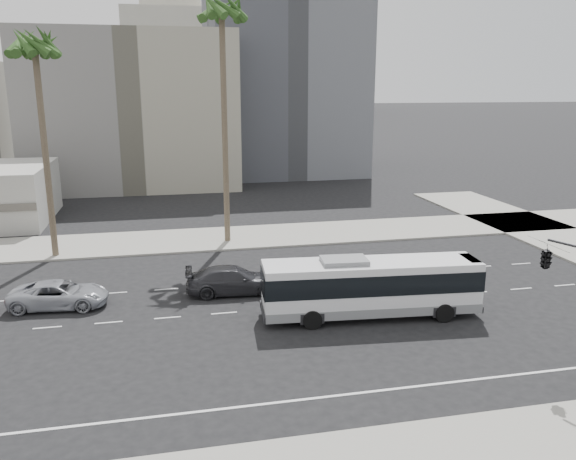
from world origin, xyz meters
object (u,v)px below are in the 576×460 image
object	(u,v)px
city_bus	(371,286)
car_a	(233,280)
traffic_signal	(554,263)
palm_near	(222,16)
car_b	(59,295)
palm_mid	(35,51)

from	to	relation	value
city_bus	car_a	size ratio (longest dim) A/B	2.09
traffic_signal	palm_near	xyz separation A→B (m)	(-10.67, 24.08, 11.79)
city_bus	palm_near	size ratio (longest dim) A/B	0.63
car_b	palm_near	distance (m)	22.47
traffic_signal	palm_mid	world-z (taller)	palm_mid
car_a	palm_near	distance (m)	19.65
traffic_signal	palm_mid	xyz separation A→B (m)	(-23.17, 22.68, 9.15)
palm_near	palm_mid	xyz separation A→B (m)	(-12.50, -1.39, -2.63)
car_b	palm_mid	distance (m)	16.94
palm_near	palm_mid	world-z (taller)	palm_near
car_a	palm_near	bearing A→B (deg)	-1.39
city_bus	car_b	world-z (taller)	city_bus
car_b	traffic_signal	bearing A→B (deg)	-114.60
car_a	traffic_signal	distance (m)	17.67
car_a	traffic_signal	bearing A→B (deg)	-134.07
car_a	car_b	distance (m)	9.71
car_b	city_bus	bearing A→B (deg)	-101.01
car_a	traffic_signal	size ratio (longest dim) A/B	0.93
city_bus	palm_mid	bearing A→B (deg)	145.12
palm_near	car_b	bearing A→B (deg)	-132.58
city_bus	palm_mid	xyz separation A→B (m)	(-18.22, 15.13, 12.40)
car_b	palm_near	xyz separation A→B (m)	(10.66, 11.60, 16.03)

